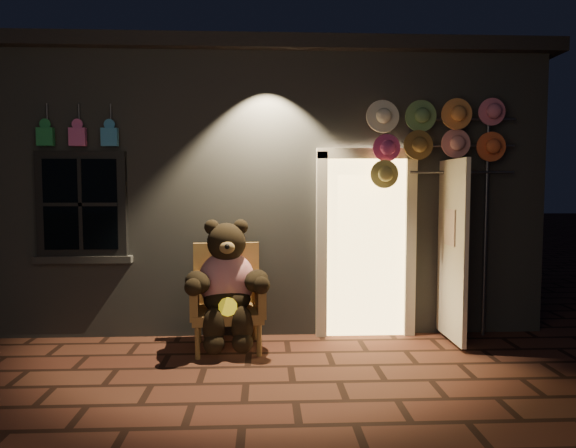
{
  "coord_description": "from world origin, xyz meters",
  "views": [
    {
      "loc": [
        0.17,
        -4.46,
        1.73
      ],
      "look_at": [
        0.42,
        1.0,
        1.35
      ],
      "focal_mm": 32.0,
      "sensor_mm": 36.0,
      "label": 1
    }
  ],
  "objects": [
    {
      "name": "ground",
      "position": [
        0.0,
        0.0,
        0.0
      ],
      "size": [
        60.0,
        60.0,
        0.0
      ],
      "primitive_type": "plane",
      "color": "#542D20",
      "rests_on": "ground"
    },
    {
      "name": "shop_building",
      "position": [
        0.0,
        3.99,
        1.74
      ],
      "size": [
        7.3,
        5.95,
        3.51
      ],
      "color": "slate",
      "rests_on": "ground"
    },
    {
      "name": "wicker_armchair",
      "position": [
        -0.24,
        1.09,
        0.56
      ],
      "size": [
        0.83,
        0.77,
        1.12
      ],
      "rotation": [
        0.0,
        0.0,
        0.1
      ],
      "color": "olive",
      "rests_on": "ground"
    },
    {
      "name": "teddy_bear",
      "position": [
        -0.23,
        0.94,
        0.73
      ],
      "size": [
        0.97,
        0.79,
        1.34
      ],
      "rotation": [
        0.0,
        0.0,
        0.1
      ],
      "color": "red",
      "rests_on": "ground"
    },
    {
      "name": "hat_rack",
      "position": [
        2.08,
        1.28,
        2.29
      ],
      "size": [
        1.72,
        0.22,
        2.74
      ],
      "color": "#59595E",
      "rests_on": "ground"
    }
  ]
}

